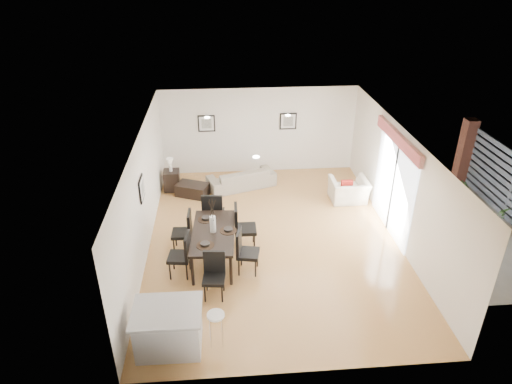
{
  "coord_description": "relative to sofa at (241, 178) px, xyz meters",
  "views": [
    {
      "loc": [
        -1.19,
        -9.28,
        6.31
      ],
      "look_at": [
        -0.39,
        0.4,
        1.13
      ],
      "focal_mm": 32.0,
      "sensor_mm": 36.0,
      "label": 1
    }
  ],
  "objects": [
    {
      "name": "dining_chair_efar",
      "position": [
        -0.17,
        -3.15,
        0.33
      ],
      "size": [
        0.51,
        0.51,
        1.12
      ],
      "rotation": [
        0.0,
        0.0,
        1.56
      ],
      "color": "black",
      "rests_on": "ground"
    },
    {
      "name": "framed_print_left_wall",
      "position": [
        -2.35,
        -3.1,
        1.36
      ],
      "size": [
        0.04,
        0.52,
        0.52
      ],
      "rotation": [
        0.0,
        0.0,
        1.57
      ],
      "color": "black",
      "rests_on": "wall_left"
    },
    {
      "name": "cushion",
      "position": [
        2.86,
        -1.21,
        0.25
      ],
      "size": [
        0.32,
        0.12,
        0.32
      ],
      "primitive_type": "cube",
      "rotation": [
        0.0,
        0.0,
        3.08
      ],
      "color": "#9F1B14",
      "rests_on": "armchair"
    },
    {
      "name": "dining_chair_wnear",
      "position": [
        -1.47,
        -4.09,
        0.29
      ],
      "size": [
        0.52,
        0.52,
        1.03
      ],
      "rotation": [
        0.0,
        0.0,
        -1.7
      ],
      "color": "black",
      "rests_on": "ground"
    },
    {
      "name": "courtyard_plant_a",
      "position": [
        6.12,
        -2.96,
        0.06
      ],
      "size": [
        0.81,
        0.77,
        0.71
      ],
      "primitive_type": "imported",
      "rotation": [
        0.0,
        0.0,
        0.43
      ],
      "color": "#395825",
      "rests_on": "ground"
    },
    {
      "name": "dining_chair_enear",
      "position": [
        -0.16,
        -4.06,
        0.29
      ],
      "size": [
        0.55,
        0.55,
        1.04
      ],
      "rotation": [
        0.0,
        0.0,
        1.37
      ],
      "color": "black",
      "rests_on": "ground"
    },
    {
      "name": "kitchen_island",
      "position": [
        -1.61,
        -6.13,
        0.14
      ],
      "size": [
        1.22,
        0.95,
        0.85
      ],
      "rotation": [
        0.0,
        0.0,
        -0.02
      ],
      "color": "silver",
      "rests_on": "ground"
    },
    {
      "name": "bar_stool",
      "position": [
        -0.78,
        -6.13,
        0.3
      ],
      "size": [
        0.31,
        0.31,
        0.69
      ],
      "color": "white",
      "rests_on": "ground"
    },
    {
      "name": "ceiling",
      "position": [
        0.62,
        -2.9,
        2.41
      ],
      "size": [
        6.0,
        8.0,
        0.02
      ],
      "primitive_type": "cube",
      "color": "white",
      "rests_on": "wall_back"
    },
    {
      "name": "side_table",
      "position": [
        -2.06,
        -0.02,
        0.01
      ],
      "size": [
        0.46,
        0.46,
        0.61
      ],
      "primitive_type": "cube",
      "rotation": [
        0.0,
        0.0,
        0.01
      ],
      "color": "black",
      "rests_on": "ground"
    },
    {
      "name": "armchair",
      "position": [
        2.96,
        -1.11,
        0.04
      ],
      "size": [
        1.03,
        0.91,
        0.66
      ],
      "primitive_type": "imported",
      "rotation": [
        0.0,
        0.0,
        3.16
      ],
      "color": "silver",
      "rests_on": "ground"
    },
    {
      "name": "dining_chair_head",
      "position": [
        -0.81,
        -4.77,
        0.26
      ],
      "size": [
        0.49,
        0.49,
        0.99
      ],
      "rotation": [
        0.0,
        0.0,
        -0.11
      ],
      "color": "black",
      "rests_on": "ground"
    },
    {
      "name": "wall_back",
      "position": [
        0.62,
        1.1,
        1.06
      ],
      "size": [
        6.0,
        0.04,
        2.7
      ],
      "primitive_type": "cube",
      "color": "white",
      "rests_on": "ground"
    },
    {
      "name": "coffee_table",
      "position": [
        -1.44,
        -0.42,
        -0.11
      ],
      "size": [
        1.03,
        0.84,
        0.36
      ],
      "primitive_type": "cube",
      "rotation": [
        0.0,
        0.0,
        -0.4
      ],
      "color": "black",
      "rests_on": "ground"
    },
    {
      "name": "wall_left",
      "position": [
        -2.38,
        -2.9,
        1.06
      ],
      "size": [
        0.04,
        8.0,
        2.7
      ],
      "primitive_type": "cube",
      "color": "white",
      "rests_on": "ground"
    },
    {
      "name": "sofa",
      "position": [
        0.0,
        0.0,
        0.0
      ],
      "size": [
        2.14,
        1.38,
        0.58
      ],
      "primitive_type": "imported",
      "rotation": [
        0.0,
        0.0,
        3.47
      ],
      "color": "#9F9381",
      "rests_on": "ground"
    },
    {
      "name": "vase",
      "position": [
        -0.82,
        -3.61,
        0.85
      ],
      "size": [
        0.88,
        1.44,
        0.81
      ],
      "color": "white",
      "rests_on": "dining_table"
    },
    {
      "name": "wall_right",
      "position": [
        3.62,
        -2.9,
        1.06
      ],
      "size": [
        0.04,
        8.0,
        2.7
      ],
      "primitive_type": "cube",
      "color": "white",
      "rests_on": "ground"
    },
    {
      "name": "courtyard",
      "position": [
        6.78,
        -2.03,
        0.63
      ],
      "size": [
        6.0,
        6.0,
        2.0
      ],
      "color": "gray",
      "rests_on": "ground"
    },
    {
      "name": "dining_table",
      "position": [
        -0.82,
        -3.61,
        0.41
      ],
      "size": [
        1.04,
        1.91,
        0.78
      ],
      "rotation": [
        0.0,
        0.0,
        -0.06
      ],
      "color": "black",
      "rests_on": "ground"
    },
    {
      "name": "courtyard_plant_b",
      "position": [
        6.04,
        -1.51,
        0.04
      ],
      "size": [
        0.46,
        0.46,
        0.66
      ],
      "primitive_type": "imported",
      "rotation": [
        0.0,
        0.0,
        0.28
      ],
      "color": "#395825",
      "rests_on": "ground"
    },
    {
      "name": "wall_front",
      "position": [
        0.62,
        -6.9,
        1.06
      ],
      "size": [
        6.0,
        0.04,
        2.7
      ],
      "primitive_type": "cube",
      "color": "white",
      "rests_on": "ground"
    },
    {
      "name": "framed_print_back_left",
      "position": [
        -0.98,
        1.07,
        1.36
      ],
      "size": [
        0.52,
        0.04,
        0.52
      ],
      "color": "black",
      "rests_on": "wall_back"
    },
    {
      "name": "table_lamp",
      "position": [
        -2.06,
        -0.02,
        0.58
      ],
      "size": [
        0.21,
        0.21,
        0.4
      ],
      "color": "white",
      "rests_on": "side_table"
    },
    {
      "name": "sliding_door",
      "position": [
        3.57,
        -2.6,
        1.37
      ],
      "size": [
        0.12,
        2.7,
        2.57
      ],
      "color": "white",
      "rests_on": "wall_right"
    },
    {
      "name": "ground",
      "position": [
        0.62,
        -2.9,
        -0.29
      ],
      "size": [
        8.0,
        8.0,
        0.0
      ],
      "primitive_type": "plane",
      "color": "tan",
      "rests_on": "ground"
    },
    {
      "name": "dining_chair_foot",
      "position": [
        -0.83,
        -2.47,
        0.34
      ],
      "size": [
        0.56,
        0.56,
        1.13
      ],
      "rotation": [
        0.0,
        0.0,
        3.02
      ],
      "color": "black",
      "rests_on": "ground"
    },
    {
      "name": "dining_chair_wfar",
      "position": [
        -1.47,
        -3.15,
        0.28
      ],
      "size": [
        0.48,
        0.48,
        1.02
      ],
      "rotation": [
        0.0,
        0.0,
        -1.62
      ],
      "color": "black",
      "rests_on": "ground"
    },
    {
      "name": "framed_print_back_right",
      "position": [
        1.52,
        1.07,
        1.36
      ],
      "size": [
        0.52,
        0.04,
        0.52
      ],
      "color": "black",
      "rests_on": "wall_back"
    }
  ]
}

